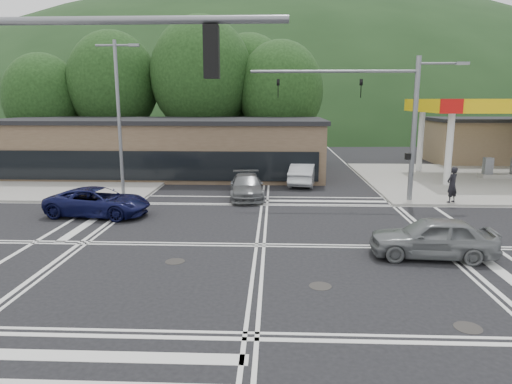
{
  "coord_description": "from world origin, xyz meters",
  "views": [
    {
      "loc": [
        0.55,
        -17.39,
        5.69
      ],
      "look_at": [
        -0.33,
        3.78,
        1.4
      ],
      "focal_mm": 32.0,
      "sensor_mm": 36.0,
      "label": 1
    }
  ],
  "objects_px": {
    "car_grey_center": "(432,237)",
    "pedestrian": "(452,185)",
    "car_queue_a": "(303,174)",
    "car_queue_b": "(287,165)",
    "car_northbound": "(247,186)",
    "car_blue_west": "(98,202)"
  },
  "relations": [
    {
      "from": "car_grey_center",
      "to": "pedestrian",
      "type": "bearing_deg",
      "value": 160.16
    },
    {
      "from": "car_queue_a",
      "to": "car_queue_b",
      "type": "height_order",
      "value": "car_queue_a"
    },
    {
      "from": "car_northbound",
      "to": "pedestrian",
      "type": "bearing_deg",
      "value": -12.43
    },
    {
      "from": "car_blue_west",
      "to": "car_northbound",
      "type": "relative_size",
      "value": 1.08
    },
    {
      "from": "car_blue_west",
      "to": "car_northbound",
      "type": "bearing_deg",
      "value": -49.97
    },
    {
      "from": "car_queue_a",
      "to": "car_queue_b",
      "type": "relative_size",
      "value": 1.07
    },
    {
      "from": "pedestrian",
      "to": "car_blue_west",
      "type": "bearing_deg",
      "value": -24.61
    },
    {
      "from": "car_queue_b",
      "to": "pedestrian",
      "type": "height_order",
      "value": "pedestrian"
    },
    {
      "from": "car_blue_west",
      "to": "car_grey_center",
      "type": "relative_size",
      "value": 1.14
    },
    {
      "from": "car_blue_west",
      "to": "car_grey_center",
      "type": "xyz_separation_m",
      "value": [
        14.55,
        -5.55,
        0.05
      ]
    },
    {
      "from": "car_queue_a",
      "to": "car_queue_b",
      "type": "xyz_separation_m",
      "value": [
        -0.99,
        4.28,
        -0.02
      ]
    },
    {
      "from": "car_queue_b",
      "to": "car_northbound",
      "type": "bearing_deg",
      "value": 71.25
    },
    {
      "from": "car_queue_a",
      "to": "pedestrian",
      "type": "height_order",
      "value": "pedestrian"
    },
    {
      "from": "car_queue_b",
      "to": "car_queue_a",
      "type": "bearing_deg",
      "value": 101.04
    },
    {
      "from": "car_northbound",
      "to": "car_queue_b",
      "type": "bearing_deg",
      "value": 68.33
    },
    {
      "from": "car_queue_b",
      "to": "pedestrian",
      "type": "distance_m",
      "value": 13.43
    },
    {
      "from": "car_queue_a",
      "to": "car_grey_center",
      "type": "bearing_deg",
      "value": 114.59
    },
    {
      "from": "car_blue_west",
      "to": "car_grey_center",
      "type": "bearing_deg",
      "value": -103.69
    },
    {
      "from": "car_queue_a",
      "to": "pedestrian",
      "type": "bearing_deg",
      "value": 152.47
    },
    {
      "from": "car_queue_b",
      "to": "pedestrian",
      "type": "relative_size",
      "value": 2.16
    },
    {
      "from": "car_blue_west",
      "to": "pedestrian",
      "type": "distance_m",
      "value": 18.73
    },
    {
      "from": "pedestrian",
      "to": "car_grey_center",
      "type": "bearing_deg",
      "value": 31.51
    }
  ]
}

